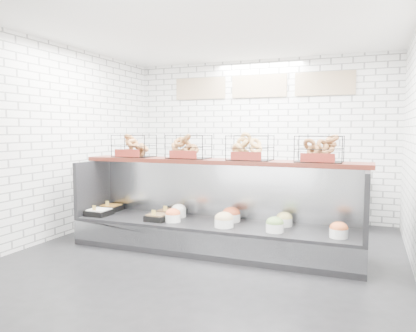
% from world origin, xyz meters
% --- Properties ---
extents(ground, '(5.50, 5.50, 0.00)m').
position_xyz_m(ground, '(0.00, 0.00, 0.00)').
color(ground, black).
rests_on(ground, ground).
extents(room_shell, '(5.02, 5.51, 3.01)m').
position_xyz_m(room_shell, '(0.00, 0.60, 2.06)').
color(room_shell, white).
rests_on(room_shell, ground).
extents(display_case, '(4.00, 0.90, 1.20)m').
position_xyz_m(display_case, '(-0.01, 0.34, 0.33)').
color(display_case, black).
rests_on(display_case, ground).
extents(bagel_shelf, '(4.10, 0.50, 0.40)m').
position_xyz_m(bagel_shelf, '(0.00, 0.52, 1.38)').
color(bagel_shelf, '#3E130D').
rests_on(bagel_shelf, display_case).
extents(prep_counter, '(4.00, 0.60, 1.20)m').
position_xyz_m(prep_counter, '(-0.01, 2.43, 0.47)').
color(prep_counter, '#93969B').
rests_on(prep_counter, ground).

